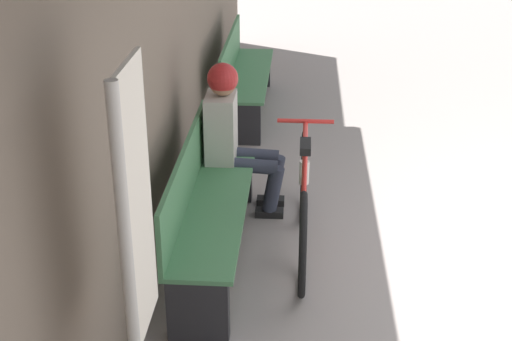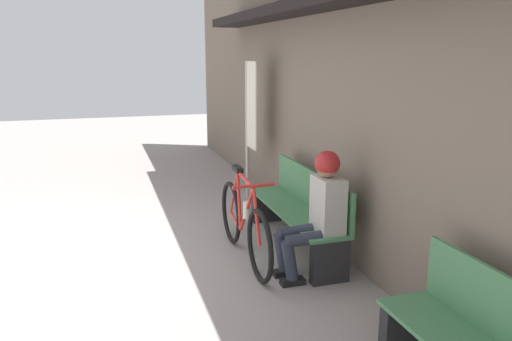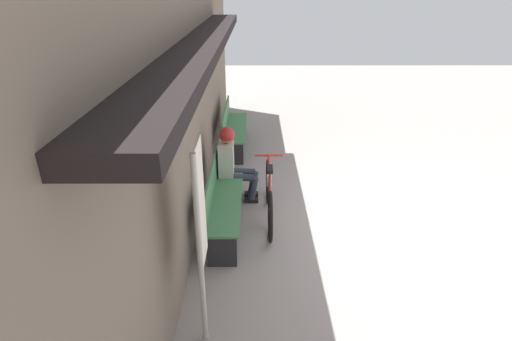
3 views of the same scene
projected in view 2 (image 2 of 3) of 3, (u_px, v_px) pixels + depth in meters
The scene contains 6 objects.
ground_plane at pixel (35, 271), 4.77m from camera, with size 24.00×24.00×0.00m, color gray.
storefront_wall at pixel (327, 89), 5.27m from camera, with size 12.00×0.56×3.20m.
park_bench_near at pixel (299, 211), 5.29m from camera, with size 1.88×0.42×0.83m.
bicycle at pixel (244, 224), 4.95m from camera, with size 1.70×0.40×0.92m.
person_seated at pixel (319, 206), 4.51m from camera, with size 0.34×0.60×1.19m.
banner_pole at pixel (250, 115), 6.81m from camera, with size 0.45×0.05×1.93m.
Camera 2 is at (4.86, 0.69, 2.03)m, focal length 35.00 mm.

